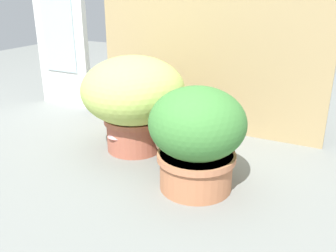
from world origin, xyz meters
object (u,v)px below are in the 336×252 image
at_px(leafy_planter, 197,136).
at_px(mushroom_ornament_pink, 118,135).
at_px(cat, 183,138).
at_px(grass_planter, 133,97).

distance_m(leafy_planter, mushroom_ornament_pink, 0.46).
height_order(leafy_planter, mushroom_ornament_pink, leafy_planter).
relative_size(leafy_planter, cat, 1.07).
bearing_deg(cat, leafy_planter, -51.04).
bearing_deg(cat, grass_planter, 170.30).
relative_size(grass_planter, cat, 1.26).
bearing_deg(leafy_planter, cat, 128.96).
height_order(cat, mushroom_ornament_pink, cat).
xyz_separation_m(grass_planter, mushroom_ornament_pink, (-0.03, -0.09, -0.16)).
xyz_separation_m(leafy_planter, cat, (-0.13, 0.16, -0.09)).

